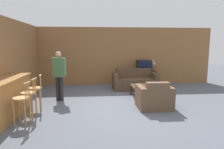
{
  "coord_description": "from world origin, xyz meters",
  "views": [
    {
      "loc": [
        -0.75,
        -5.55,
        1.8
      ],
      "look_at": [
        -0.17,
        0.88,
        0.85
      ],
      "focal_mm": 32.0,
      "sensor_mm": 36.0,
      "label": 1
    }
  ],
  "objects_px": {
    "bar_chair_far": "(36,91)",
    "armchair_near": "(154,98)",
    "table_lamp": "(153,62)",
    "person_by_window": "(59,73)",
    "coffee_table": "(141,88)",
    "book_on_table": "(140,86)",
    "tv_unit": "(144,78)",
    "bar_chair_mid": "(29,96)",
    "bar_chair_near": "(22,102)",
    "couch_far": "(135,82)",
    "tv": "(144,66)"
  },
  "relations": [
    {
      "from": "bar_chair_near",
      "to": "tv_unit",
      "type": "distance_m",
      "value": 5.76
    },
    {
      "from": "bar_chair_far",
      "to": "couch_far",
      "type": "xyz_separation_m",
      "value": [
        3.3,
        2.4,
        -0.23
      ]
    },
    {
      "from": "coffee_table",
      "to": "armchair_near",
      "type": "bearing_deg",
      "value": -85.82
    },
    {
      "from": "coffee_table",
      "to": "book_on_table",
      "type": "distance_m",
      "value": 0.08
    },
    {
      "from": "armchair_near",
      "to": "tv",
      "type": "height_order",
      "value": "tv"
    },
    {
      "from": "bar_chair_far",
      "to": "tv_unit",
      "type": "distance_m",
      "value": 5.01
    },
    {
      "from": "bar_chair_near",
      "to": "tv_unit",
      "type": "relative_size",
      "value": 0.91
    },
    {
      "from": "armchair_near",
      "to": "couch_far",
      "type": "bearing_deg",
      "value": 90.77
    },
    {
      "from": "armchair_near",
      "to": "person_by_window",
      "type": "relative_size",
      "value": 0.59
    },
    {
      "from": "bar_chair_mid",
      "to": "tv",
      "type": "height_order",
      "value": "tv"
    },
    {
      "from": "book_on_table",
      "to": "tv_unit",
      "type": "bearing_deg",
      "value": 72.35
    },
    {
      "from": "bar_chair_near",
      "to": "bar_chair_mid",
      "type": "distance_m",
      "value": 0.51
    },
    {
      "from": "bar_chair_near",
      "to": "book_on_table",
      "type": "height_order",
      "value": "bar_chair_near"
    },
    {
      "from": "bar_chair_far",
      "to": "armchair_near",
      "type": "distance_m",
      "value": 3.35
    },
    {
      "from": "bar_chair_near",
      "to": "couch_far",
      "type": "xyz_separation_m",
      "value": [
        3.3,
        3.48,
        -0.23
      ]
    },
    {
      "from": "bar_chair_near",
      "to": "table_lamp",
      "type": "distance_m",
      "value": 6.04
    },
    {
      "from": "armchair_near",
      "to": "table_lamp",
      "type": "height_order",
      "value": "table_lamp"
    },
    {
      "from": "table_lamp",
      "to": "bar_chair_far",
      "type": "bearing_deg",
      "value": -143.4
    },
    {
      "from": "couch_far",
      "to": "tv_unit",
      "type": "relative_size",
      "value": 1.65
    },
    {
      "from": "bar_chair_far",
      "to": "table_lamp",
      "type": "xyz_separation_m",
      "value": [
        4.27,
        3.17,
        0.52
      ]
    },
    {
      "from": "tv",
      "to": "person_by_window",
      "type": "distance_m",
      "value": 4.08
    },
    {
      "from": "coffee_table",
      "to": "person_by_window",
      "type": "relative_size",
      "value": 0.57
    },
    {
      "from": "table_lamp",
      "to": "person_by_window",
      "type": "bearing_deg",
      "value": -148.73
    },
    {
      "from": "bar_chair_mid",
      "to": "armchair_near",
      "type": "relative_size",
      "value": 1.04
    },
    {
      "from": "couch_far",
      "to": "person_by_window",
      "type": "distance_m",
      "value": 3.24
    },
    {
      "from": "bar_chair_near",
      "to": "couch_far",
      "type": "height_order",
      "value": "bar_chair_near"
    },
    {
      "from": "coffee_table",
      "to": "person_by_window",
      "type": "height_order",
      "value": "person_by_window"
    },
    {
      "from": "bar_chair_near",
      "to": "bar_chair_mid",
      "type": "relative_size",
      "value": 1.0
    },
    {
      "from": "tv_unit",
      "to": "tv",
      "type": "xyz_separation_m",
      "value": [
        0.0,
        -0.0,
        0.57
      ]
    },
    {
      "from": "book_on_table",
      "to": "person_by_window",
      "type": "height_order",
      "value": "person_by_window"
    },
    {
      "from": "bar_chair_mid",
      "to": "person_by_window",
      "type": "relative_size",
      "value": 0.61
    },
    {
      "from": "armchair_near",
      "to": "tv_unit",
      "type": "height_order",
      "value": "armchair_near"
    },
    {
      "from": "coffee_table",
      "to": "tv",
      "type": "relative_size",
      "value": 1.45
    },
    {
      "from": "book_on_table",
      "to": "person_by_window",
      "type": "bearing_deg",
      "value": -175.69
    },
    {
      "from": "bar_chair_mid",
      "to": "bar_chair_far",
      "type": "height_order",
      "value": "same"
    },
    {
      "from": "coffee_table",
      "to": "tv_unit",
      "type": "distance_m",
      "value": 2.18
    },
    {
      "from": "couch_far",
      "to": "coffee_table",
      "type": "height_order",
      "value": "couch_far"
    },
    {
      "from": "bar_chair_far",
      "to": "armchair_near",
      "type": "bearing_deg",
      "value": -3.12
    },
    {
      "from": "coffee_table",
      "to": "person_by_window",
      "type": "bearing_deg",
      "value": -175.71
    },
    {
      "from": "coffee_table",
      "to": "couch_far",
      "type": "bearing_deg",
      "value": 87.47
    },
    {
      "from": "bar_chair_near",
      "to": "person_by_window",
      "type": "bearing_deg",
      "value": 75.66
    },
    {
      "from": "tv_unit",
      "to": "person_by_window",
      "type": "height_order",
      "value": "person_by_window"
    },
    {
      "from": "tv",
      "to": "book_on_table",
      "type": "bearing_deg",
      "value": -107.67
    },
    {
      "from": "coffee_table",
      "to": "tv",
      "type": "bearing_deg",
      "value": 73.03
    },
    {
      "from": "bar_chair_far",
      "to": "coffee_table",
      "type": "distance_m",
      "value": 3.43
    },
    {
      "from": "bar_chair_mid",
      "to": "book_on_table",
      "type": "xyz_separation_m",
      "value": [
        3.22,
        1.66,
        -0.13
      ]
    },
    {
      "from": "coffee_table",
      "to": "bar_chair_far",
      "type": "bearing_deg",
      "value": -161.46
    },
    {
      "from": "coffee_table",
      "to": "person_by_window",
      "type": "xyz_separation_m",
      "value": [
        -2.74,
        -0.21,
        0.58
      ]
    },
    {
      "from": "couch_far",
      "to": "person_by_window",
      "type": "xyz_separation_m",
      "value": [
        -2.8,
        -1.52,
        0.61
      ]
    },
    {
      "from": "table_lamp",
      "to": "person_by_window",
      "type": "xyz_separation_m",
      "value": [
        -3.77,
        -2.29,
        -0.14
      ]
    }
  ]
}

